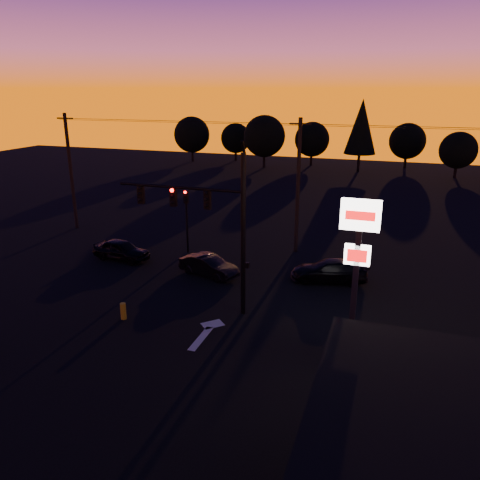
{
  "coord_description": "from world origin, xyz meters",
  "views": [
    {
      "loc": [
        8.17,
        -16.12,
        10.76
      ],
      "look_at": [
        1.0,
        5.0,
        3.5
      ],
      "focal_mm": 35.0,
      "sensor_mm": 36.0,
      "label": 1
    }
  ],
  "objects_px": {
    "car_mid": "(209,266)",
    "car_right": "(329,271)",
    "car_left": "(121,250)",
    "traffic_signal_mast": "(212,215)",
    "bollard": "(123,311)",
    "secondary_signal": "(186,212)",
    "pylon_sign": "(358,247)"
  },
  "relations": [
    {
      "from": "traffic_signal_mast",
      "to": "pylon_sign",
      "type": "distance_m",
      "value": 7.52
    },
    {
      "from": "traffic_signal_mast",
      "to": "car_right",
      "type": "distance_m",
      "value": 8.63
    },
    {
      "from": "secondary_signal",
      "to": "pylon_sign",
      "type": "bearing_deg",
      "value": -39.77
    },
    {
      "from": "bollard",
      "to": "car_left",
      "type": "xyz_separation_m",
      "value": [
        -4.69,
        7.26,
        0.24
      ]
    },
    {
      "from": "traffic_signal_mast",
      "to": "car_mid",
      "type": "xyz_separation_m",
      "value": [
        -1.93,
        4.08,
        -4.32
      ]
    },
    {
      "from": "car_left",
      "to": "car_right",
      "type": "xyz_separation_m",
      "value": [
        13.48,
        0.72,
        -0.02
      ]
    },
    {
      "from": "traffic_signal_mast",
      "to": "car_left",
      "type": "xyz_separation_m",
      "value": [
        -8.43,
        4.8,
        -4.28
      ]
    },
    {
      "from": "secondary_signal",
      "to": "car_mid",
      "type": "bearing_deg",
      "value": -48.93
    },
    {
      "from": "car_left",
      "to": "car_mid",
      "type": "distance_m",
      "value": 6.54
    },
    {
      "from": "bollard",
      "to": "car_mid",
      "type": "bearing_deg",
      "value": 74.56
    },
    {
      "from": "car_left",
      "to": "car_right",
      "type": "height_order",
      "value": "car_left"
    },
    {
      "from": "secondary_signal",
      "to": "car_right",
      "type": "height_order",
      "value": "secondary_signal"
    },
    {
      "from": "bollard",
      "to": "car_right",
      "type": "bearing_deg",
      "value": 42.28
    },
    {
      "from": "pylon_sign",
      "to": "car_mid",
      "type": "xyz_separation_m",
      "value": [
        -9.03,
        6.58,
        -4.3
      ]
    },
    {
      "from": "pylon_sign",
      "to": "bollard",
      "type": "xyz_separation_m",
      "value": [
        -10.84,
        0.03,
        -4.5
      ]
    },
    {
      "from": "traffic_signal_mast",
      "to": "pylon_sign",
      "type": "bearing_deg",
      "value": -19.36
    },
    {
      "from": "bollard",
      "to": "traffic_signal_mast",
      "type": "bearing_deg",
      "value": 33.38
    },
    {
      "from": "pylon_sign",
      "to": "car_right",
      "type": "height_order",
      "value": "pylon_sign"
    },
    {
      "from": "traffic_signal_mast",
      "to": "pylon_sign",
      "type": "height_order",
      "value": "traffic_signal_mast"
    },
    {
      "from": "traffic_signal_mast",
      "to": "car_right",
      "type": "relative_size",
      "value": 1.95
    },
    {
      "from": "car_left",
      "to": "car_mid",
      "type": "xyz_separation_m",
      "value": [
        6.5,
        -0.72,
        -0.04
      ]
    },
    {
      "from": "car_left",
      "to": "car_right",
      "type": "relative_size",
      "value": 0.88
    },
    {
      "from": "secondary_signal",
      "to": "car_left",
      "type": "relative_size",
      "value": 1.13
    },
    {
      "from": "car_left",
      "to": "secondary_signal",
      "type": "bearing_deg",
      "value": -46.94
    },
    {
      "from": "car_mid",
      "to": "car_left",
      "type": "bearing_deg",
      "value": 100.33
    },
    {
      "from": "car_left",
      "to": "car_mid",
      "type": "relative_size",
      "value": 1.03
    },
    {
      "from": "bollard",
      "to": "pylon_sign",
      "type": "bearing_deg",
      "value": -0.18
    },
    {
      "from": "traffic_signal_mast",
      "to": "bollard",
      "type": "distance_m",
      "value": 6.36
    },
    {
      "from": "car_mid",
      "to": "car_right",
      "type": "height_order",
      "value": "car_right"
    },
    {
      "from": "bollard",
      "to": "car_left",
      "type": "relative_size",
      "value": 0.21
    },
    {
      "from": "pylon_sign",
      "to": "car_right",
      "type": "relative_size",
      "value": 1.54
    },
    {
      "from": "bollard",
      "to": "car_right",
      "type": "height_order",
      "value": "car_right"
    }
  ]
}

